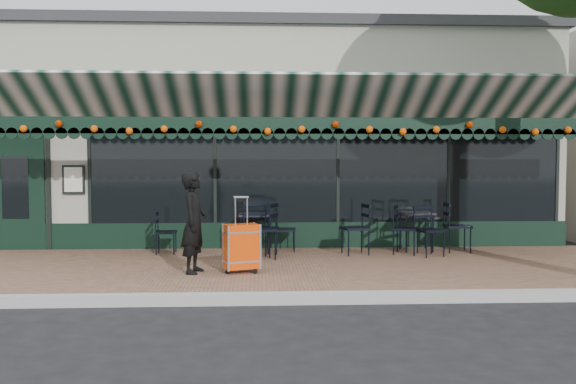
{
  "coord_description": "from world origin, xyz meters",
  "views": [
    {
      "loc": [
        -0.16,
        -7.9,
        1.87
      ],
      "look_at": [
        0.3,
        1.6,
        1.37
      ],
      "focal_mm": 38.0,
      "sensor_mm": 36.0,
      "label": 1
    }
  ],
  "objects_px": {
    "chair_a_extra": "(457,227)",
    "chair_solo": "(166,233)",
    "chair_a_right": "(406,229)",
    "chair_b_front": "(260,230)",
    "chair_a_left": "(355,229)",
    "chair_b_left": "(263,229)",
    "cafe_table_a": "(416,216)",
    "cafe_table_b": "(255,218)",
    "chair_a_front": "(429,231)",
    "chair_b_right": "(285,230)",
    "woman": "(194,222)",
    "suitcase": "(241,247)"
  },
  "relations": [
    {
      "from": "cafe_table_a",
      "to": "cafe_table_b",
      "type": "distance_m",
      "value": 3.07
    },
    {
      "from": "chair_a_front",
      "to": "chair_a_extra",
      "type": "bearing_deg",
      "value": 15.91
    },
    {
      "from": "suitcase",
      "to": "chair_a_front",
      "type": "xyz_separation_m",
      "value": [
        3.31,
        1.45,
        0.07
      ]
    },
    {
      "from": "chair_a_right",
      "to": "chair_a_extra",
      "type": "relative_size",
      "value": 0.97
    },
    {
      "from": "suitcase",
      "to": "chair_a_left",
      "type": "distance_m",
      "value": 2.66
    },
    {
      "from": "woman",
      "to": "chair_b_left",
      "type": "relative_size",
      "value": 1.6
    },
    {
      "from": "suitcase",
      "to": "chair_a_extra",
      "type": "bearing_deg",
      "value": 5.65
    },
    {
      "from": "cafe_table_a",
      "to": "chair_b_left",
      "type": "relative_size",
      "value": 0.76
    },
    {
      "from": "chair_solo",
      "to": "chair_a_front",
      "type": "bearing_deg",
      "value": -97.49
    },
    {
      "from": "woman",
      "to": "chair_solo",
      "type": "height_order",
      "value": "woman"
    },
    {
      "from": "suitcase",
      "to": "chair_a_right",
      "type": "relative_size",
      "value": 1.28
    },
    {
      "from": "cafe_table_b",
      "to": "chair_b_front",
      "type": "distance_m",
      "value": 0.81
    },
    {
      "from": "suitcase",
      "to": "chair_b_right",
      "type": "height_order",
      "value": "suitcase"
    },
    {
      "from": "chair_a_extra",
      "to": "chair_solo",
      "type": "relative_size",
      "value": 1.21
    },
    {
      "from": "woman",
      "to": "suitcase",
      "type": "relative_size",
      "value": 1.33
    },
    {
      "from": "chair_a_left",
      "to": "suitcase",
      "type": "bearing_deg",
      "value": -59.79
    },
    {
      "from": "chair_a_right",
      "to": "chair_a_front",
      "type": "relative_size",
      "value": 1.0
    },
    {
      "from": "cafe_table_a",
      "to": "chair_a_right",
      "type": "distance_m",
      "value": 0.56
    },
    {
      "from": "chair_a_extra",
      "to": "chair_b_front",
      "type": "height_order",
      "value": "chair_b_front"
    },
    {
      "from": "chair_b_right",
      "to": "chair_solo",
      "type": "bearing_deg",
      "value": 96.8
    },
    {
      "from": "suitcase",
      "to": "cafe_table_a",
      "type": "relative_size",
      "value": 1.57
    },
    {
      "from": "cafe_table_a",
      "to": "chair_b_left",
      "type": "distance_m",
      "value": 2.97
    },
    {
      "from": "cafe_table_b",
      "to": "cafe_table_a",
      "type": "bearing_deg",
      "value": 1.26
    },
    {
      "from": "chair_a_extra",
      "to": "chair_b_front",
      "type": "distance_m",
      "value": 3.77
    },
    {
      "from": "chair_a_right",
      "to": "chair_b_left",
      "type": "height_order",
      "value": "chair_b_left"
    },
    {
      "from": "chair_a_left",
      "to": "chair_b_left",
      "type": "relative_size",
      "value": 0.97
    },
    {
      "from": "chair_a_extra",
      "to": "chair_a_front",
      "type": "bearing_deg",
      "value": 128.85
    },
    {
      "from": "woman",
      "to": "chair_b_right",
      "type": "bearing_deg",
      "value": -23.67
    },
    {
      "from": "chair_a_left",
      "to": "cafe_table_b",
      "type": "bearing_deg",
      "value": -110.7
    },
    {
      "from": "cafe_table_a",
      "to": "chair_b_right",
      "type": "distance_m",
      "value": 2.51
    },
    {
      "from": "chair_a_left",
      "to": "chair_a_right",
      "type": "distance_m",
      "value": 0.93
    },
    {
      "from": "chair_a_left",
      "to": "chair_a_front",
      "type": "height_order",
      "value": "chair_a_left"
    },
    {
      "from": "suitcase",
      "to": "chair_solo",
      "type": "height_order",
      "value": "suitcase"
    },
    {
      "from": "chair_a_left",
      "to": "chair_b_right",
      "type": "relative_size",
      "value": 1.16
    },
    {
      "from": "chair_a_front",
      "to": "chair_b_right",
      "type": "relative_size",
      "value": 1.13
    },
    {
      "from": "cafe_table_b",
      "to": "chair_b_front",
      "type": "xyz_separation_m",
      "value": [
        0.09,
        -0.79,
        -0.15
      ]
    },
    {
      "from": "chair_a_right",
      "to": "cafe_table_a",
      "type": "bearing_deg",
      "value": -12.36
    },
    {
      "from": "suitcase",
      "to": "chair_a_front",
      "type": "bearing_deg",
      "value": 3.38
    },
    {
      "from": "woman",
      "to": "cafe_table_b",
      "type": "relative_size",
      "value": 2.13
    },
    {
      "from": "chair_a_left",
      "to": "chair_b_left",
      "type": "bearing_deg",
      "value": -97.09
    },
    {
      "from": "cafe_table_b",
      "to": "chair_a_front",
      "type": "bearing_deg",
      "value": -11.04
    },
    {
      "from": "chair_a_left",
      "to": "chair_b_right",
      "type": "xyz_separation_m",
      "value": [
        -1.26,
        0.45,
        -0.07
      ]
    },
    {
      "from": "chair_b_right",
      "to": "cafe_table_b",
      "type": "bearing_deg",
      "value": 102.44
    },
    {
      "from": "cafe_table_b",
      "to": "chair_solo",
      "type": "bearing_deg",
      "value": -176.84
    },
    {
      "from": "chair_a_extra",
      "to": "cafe_table_b",
      "type": "bearing_deg",
      "value": 91.24
    },
    {
      "from": "woman",
      "to": "cafe_table_a",
      "type": "bearing_deg",
      "value": -51.11
    },
    {
      "from": "chair_a_front",
      "to": "woman",
      "type": "bearing_deg",
      "value": 179.59
    },
    {
      "from": "chair_a_left",
      "to": "chair_a_right",
      "type": "height_order",
      "value": "chair_a_left"
    },
    {
      "from": "chair_a_right",
      "to": "chair_a_extra",
      "type": "bearing_deg",
      "value": -53.78
    },
    {
      "from": "suitcase",
      "to": "chair_b_front",
      "type": "height_order",
      "value": "suitcase"
    }
  ]
}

